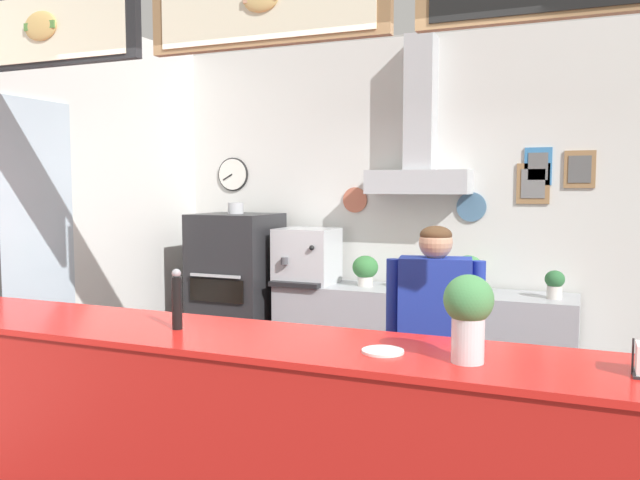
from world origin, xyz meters
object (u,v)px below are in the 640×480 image
object	(u,v)px
condiment_plate	(383,351)
basil_vase	(468,314)
pizza_oven	(237,298)
shop_worker	(434,343)
potted_sage	(412,272)
pepper_grinder	(177,299)
potted_rosemary	(468,271)
potted_basil	(365,269)
potted_oregano	(555,283)
espresso_machine	(307,256)

from	to	relation	value
condiment_plate	basil_vase	bearing A→B (deg)	-2.43
pizza_oven	condiment_plate	distance (m)	3.33
shop_worker	potted_sage	world-z (taller)	shop_worker
potted_sage	basil_vase	xyz separation A→B (m)	(0.91, -2.64, 0.20)
pepper_grinder	potted_rosemary	bearing A→B (deg)	69.58
potted_basil	potted_oregano	world-z (taller)	potted_basil
pizza_oven	potted_oregano	xyz separation A→B (m)	(2.71, 0.06, 0.29)
shop_worker	condiment_plate	size ratio (longest dim) A/B	8.71
pizza_oven	pepper_grinder	xyz separation A→B (m)	(1.10, -2.47, 0.46)
shop_worker	potted_oregano	world-z (taller)	shop_worker
potted_basil	pizza_oven	bearing A→B (deg)	-175.07
pizza_oven	espresso_machine	xyz separation A→B (m)	(0.66, 0.08, 0.40)
potted_rosemary	potted_basil	xyz separation A→B (m)	(-0.86, -0.01, -0.02)
pepper_grinder	potted_sage	bearing A→B (deg)	78.96
basil_vase	pizza_oven	bearing A→B (deg)	134.84
potted_basil	pepper_grinder	size ratio (longest dim) A/B	0.88
pizza_oven	pepper_grinder	bearing A→B (deg)	-66.01
shop_worker	pepper_grinder	xyz separation A→B (m)	(-0.99, -1.23, 0.40)
pizza_oven	condiment_plate	size ratio (longest dim) A/B	9.21
potted_sage	pepper_grinder	size ratio (longest dim) A/B	0.82
potted_basil	shop_worker	bearing A→B (deg)	-56.22
shop_worker	espresso_machine	xyz separation A→B (m)	(-1.43, 1.32, 0.34)
espresso_machine	pepper_grinder	world-z (taller)	espresso_machine
potted_rosemary	basil_vase	bearing A→B (deg)	-80.24
potted_sage	potted_rosemary	bearing A→B (deg)	-0.32
espresso_machine	potted_rosemary	size ratio (longest dim) A/B	1.79
pizza_oven	potted_rosemary	bearing A→B (deg)	3.08
shop_worker	potted_oregano	size ratio (longest dim) A/B	7.22
potted_oregano	basil_vase	bearing A→B (deg)	-94.41
pizza_oven	potted_basil	xyz separation A→B (m)	(1.19, 0.10, 0.31)
potted_basil	potted_sage	size ratio (longest dim) A/B	1.06
shop_worker	potted_basil	size ratio (longest dim) A/B	5.97
potted_rosemary	condiment_plate	xyz separation A→B (m)	(0.10, -2.62, -0.01)
pizza_oven	basil_vase	bearing A→B (deg)	-45.16
pizza_oven	basil_vase	size ratio (longest dim) A/B	4.67
pepper_grinder	pizza_oven	bearing A→B (deg)	113.99
potted_rosemary	potted_oregano	bearing A→B (deg)	-4.17
basil_vase	pepper_grinder	bearing A→B (deg)	177.63
potted_rosemary	condiment_plate	world-z (taller)	potted_rosemary
potted_rosemary	potted_basil	world-z (taller)	potted_rosemary
potted_rosemary	condiment_plate	size ratio (longest dim) A/B	1.67
espresso_machine	pepper_grinder	xyz separation A→B (m)	(0.43, -2.54, 0.06)
potted_sage	shop_worker	bearing A→B (deg)	-70.03
potted_oregano	condiment_plate	xyz separation A→B (m)	(-0.55, -2.57, 0.04)
pizza_oven	potted_sage	size ratio (longest dim) A/B	6.70
potted_oregano	pepper_grinder	world-z (taller)	pepper_grinder
pizza_oven	shop_worker	xyz separation A→B (m)	(2.09, -1.24, 0.06)
potted_sage	basil_vase	world-z (taller)	basil_vase
potted_rosemary	espresso_machine	bearing A→B (deg)	-178.61
pizza_oven	shop_worker	bearing A→B (deg)	-30.62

